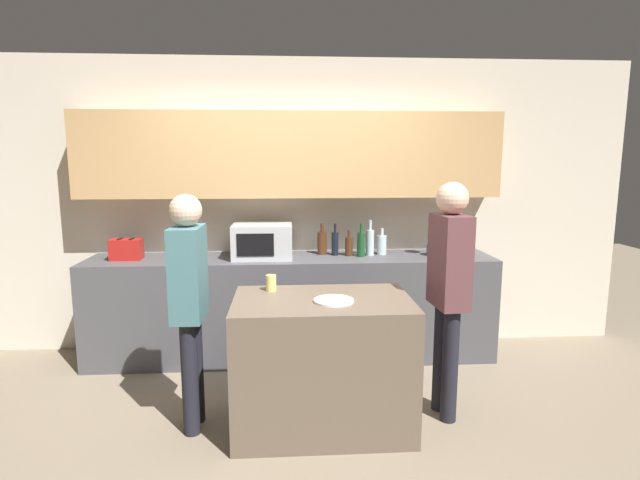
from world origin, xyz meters
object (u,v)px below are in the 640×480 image
at_px(potted_plant, 435,234).
at_px(plate_on_island, 334,301).
at_px(bottle_0, 322,243).
at_px(bottle_2, 349,246).
at_px(cup_0, 271,283).
at_px(person_left, 449,281).
at_px(toaster, 126,249).
at_px(bottle_3, 361,244).
at_px(person_center, 189,294).
at_px(microwave, 262,241).
at_px(bottle_1, 335,243).
at_px(bottle_4, 370,242).
at_px(bottle_5, 382,244).

height_order(potted_plant, plate_on_island, potted_plant).
relative_size(bottle_0, bottle_2, 1.20).
relative_size(bottle_2, cup_0, 2.10).
bearing_deg(plate_on_island, cup_0, 144.29).
bearing_deg(person_left, toaster, 60.87).
xyz_separation_m(bottle_3, person_left, (0.43, -1.13, -0.06)).
bearing_deg(person_center, microwave, 161.86).
xyz_separation_m(toaster, plate_on_island, (1.69, -1.28, -0.12)).
bearing_deg(bottle_0, bottle_1, -25.67).
xyz_separation_m(bottle_0, bottle_3, (0.34, -0.13, 0.01)).
bearing_deg(microwave, bottle_0, 13.56).
relative_size(microwave, bottle_4, 1.62).
bearing_deg(potted_plant, plate_on_island, -129.06).
height_order(toaster, potted_plant, potted_plant).
relative_size(bottle_2, bottle_4, 0.74).
xyz_separation_m(toaster, bottle_3, (2.06, -0.00, 0.02)).
height_order(bottle_5, cup_0, bottle_5).
relative_size(microwave, bottle_1, 1.79).
xyz_separation_m(potted_plant, plate_on_island, (-1.04, -1.28, -0.23)).
bearing_deg(plate_on_island, bottle_2, 78.78).
bearing_deg(microwave, bottle_2, 3.34).
xyz_separation_m(microwave, cup_0, (0.10, -0.98, -0.13)).
height_order(bottle_3, person_center, person_center).
distance_m(bottle_3, bottle_4, 0.10).
height_order(microwave, cup_0, microwave).
bearing_deg(bottle_4, bottle_3, -150.90).
bearing_deg(person_left, cup_0, 78.32).
height_order(bottle_4, plate_on_island, bottle_4).
bearing_deg(cup_0, potted_plant, 34.22).
bearing_deg(potted_plant, bottle_2, 176.77).
height_order(potted_plant, bottle_0, potted_plant).
relative_size(microwave, bottle_5, 2.15).
bearing_deg(potted_plant, person_left, -101.86).
xyz_separation_m(microwave, person_left, (1.31, -1.13, -0.10)).
bearing_deg(bottle_2, toaster, -178.72).
bearing_deg(person_center, plate_on_island, 85.52).
bearing_deg(bottle_5, person_center, -139.88).
bearing_deg(bottle_3, bottle_4, 29.10).
relative_size(cup_0, person_center, 0.07).
bearing_deg(potted_plant, bottle_0, 172.79).
height_order(potted_plant, bottle_2, potted_plant).
relative_size(bottle_0, cup_0, 2.52).
bearing_deg(person_left, bottle_4, 11.60).
relative_size(bottle_3, bottle_4, 0.92).
height_order(microwave, bottle_0, microwave).
height_order(bottle_1, cup_0, bottle_1).
distance_m(potted_plant, plate_on_island, 1.66).
height_order(bottle_1, bottle_4, bottle_4).
relative_size(potted_plant, bottle_2, 1.67).
distance_m(microwave, potted_plant, 1.55).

